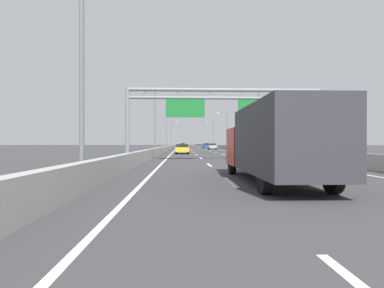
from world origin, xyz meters
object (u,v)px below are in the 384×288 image
Objects in this scene: sign_gantry at (224,105)px; silver_car at (212,146)px; streetlamp_right_distant at (213,132)px; black_car at (183,145)px; yellow_car at (182,149)px; streetlamp_right_far at (226,128)px; box_truck at (275,142)px; streetlamp_left_mid at (156,117)px; blue_car at (206,146)px; streetlamp_left_near at (88,46)px; streetlamp_left_far at (167,128)px; streetlamp_left_distant at (172,132)px; streetlamp_right_mid at (257,117)px.

silver_car is (3.87, 46.15, -4.09)m from sign_gantry.
streetlamp_right_distant reaches higher than black_car.
silver_car is (7.49, 30.03, 0.02)m from yellow_car.
yellow_car is at bearing -100.06° from streetlamp_right_distant.
streetlamp_right_far is at bearing -90.00° from streetlamp_right_distant.
silver_car is 60.45m from box_truck.
sign_gantry is 46.50m from silver_car.
blue_car is (10.99, 44.23, -4.64)m from streetlamp_left_mid.
streetlamp_left_mid reaches higher than blue_car.
blue_car is at bearing 91.05° from silver_car.
box_truck is at bearing -94.68° from streetlamp_right_distant.
streetlamp_left_near is 8.25m from box_truck.
streetlamp_right_distant reaches higher than sign_gantry.
sign_gantry reaches higher than silver_car.
streetlamp_left_far reaches higher than box_truck.
yellow_car is at bearing -86.55° from streetlamp_left_distant.
streetlamp_right_far reaches higher than box_truck.
sign_gantry is 18.83m from streetlamp_right_mid.
streetlamp_left_distant reaches higher than box_truck.
streetlamp_right_mid is at bearing 64.18° from streetlamp_left_near.
streetlamp_right_far is at bearing 0.00° from streetlamp_left_far.
streetlamp_right_far is 30.86m from streetlamp_right_distant.
streetlamp_right_far is (14.93, 30.86, 0.00)m from streetlamp_left_mid.
streetlamp_left_near reaches higher than silver_car.
streetlamp_right_mid is 1.00× the size of streetlamp_right_distant.
box_truck is (7.31, -31.41, -3.80)m from streetlamp_left_mid.
blue_car is (-3.94, -17.48, -4.64)m from streetlamp_right_distant.
streetlamp_right_far is at bearing 28.09° from silver_car.
streetlamp_left_distant is 2.23× the size of black_car.
silver_car is at bearing -151.91° from streetlamp_right_far.
streetlamp_left_near is at bearing -92.26° from black_car.
black_car is at bearing 133.91° from streetlamp_right_distant.
black_car is at bearing 89.76° from yellow_car.
blue_car is 0.96× the size of silver_car.
streetlamp_right_distant is at bearing 83.64° from silver_car.
streetlamp_left_distant is 14.93m from streetlamp_right_distant.
sign_gantry is 48.69m from streetlamp_right_far.
streetlamp_left_distant is at bearing 90.00° from streetlamp_left_mid.
box_truck reaches higher than yellow_car.
streetlamp_left_distant is 1.00× the size of streetlamp_right_distant.
streetlamp_right_distant reaches higher than yellow_car.
streetlamp_left_distant is 1.19× the size of box_truck.
streetlamp_left_distant is (-14.93, 30.86, 0.00)m from streetlamp_right_far.
sign_gantry is 18.78m from streetlamp_left_mid.
streetlamp_left_near is 1.19× the size of box_truck.
streetlamp_left_mid reaches higher than sign_gantry.
streetlamp_left_mid is 32.47m from box_truck.
streetlamp_left_far reaches higher than blue_car.
silver_car is at bearing 76.00° from yellow_car.
streetlamp_right_mid is 34.28m from streetlamp_left_far.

